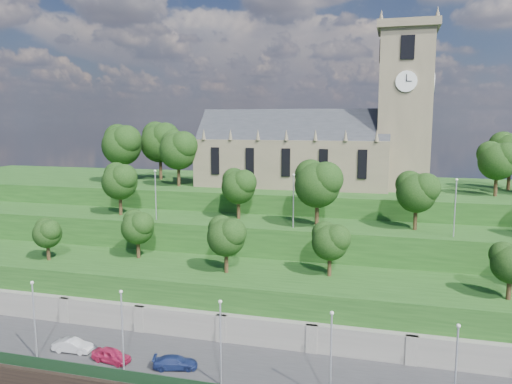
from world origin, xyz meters
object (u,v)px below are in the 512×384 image
(church, at_px, (321,142))
(car_middle, at_px, (73,346))
(car_right, at_px, (175,362))
(car_left, at_px, (111,355))

(church, relative_size, car_middle, 9.26)
(car_right, bearing_deg, church, -27.04)
(car_middle, bearing_deg, car_left, -103.36)
(car_right, bearing_deg, car_middle, 71.95)
(car_left, xyz_separation_m, car_middle, (-5.08, 0.87, -0.01))
(car_left, bearing_deg, church, -11.84)
(car_middle, xyz_separation_m, car_right, (11.88, -0.43, -0.06))
(car_right, bearing_deg, car_left, 77.74)
(church, relative_size, car_left, 9.39)
(car_left, distance_m, car_middle, 5.16)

